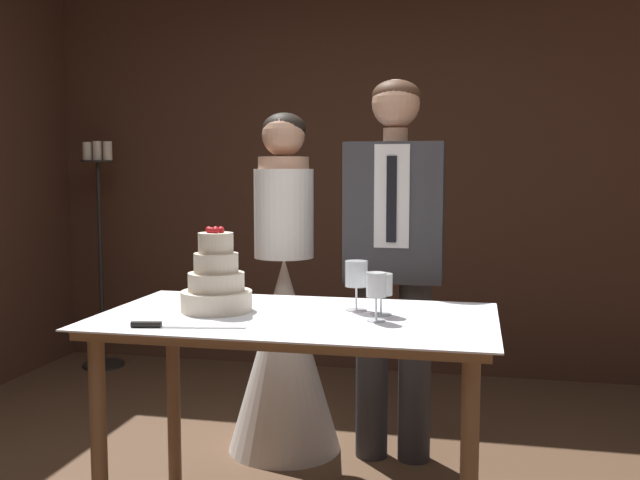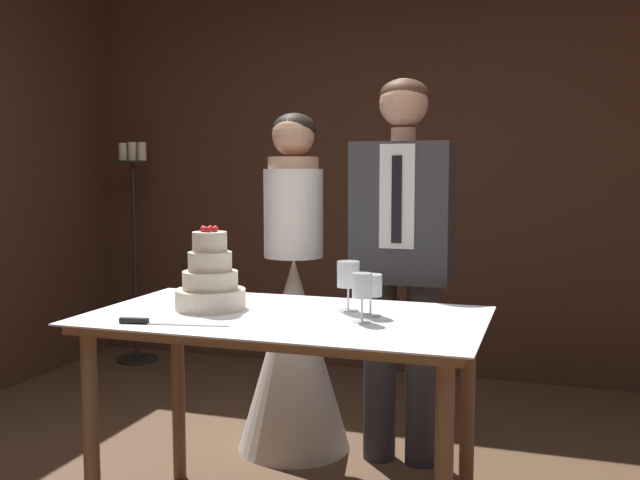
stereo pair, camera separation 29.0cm
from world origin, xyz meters
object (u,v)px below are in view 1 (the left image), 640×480
object	(u,v)px
tiered_cake	(216,283)
wine_glass_middle	(356,276)
bride	(284,328)
wine_glass_far	(381,287)
groom	(394,246)
cake_table	(296,342)
wine_glass_near	(376,288)
cake_knife	(166,325)
candle_stand	(100,253)

from	to	relation	value
tiered_cake	wine_glass_middle	bearing A→B (deg)	13.10
bride	wine_glass_far	bearing A→B (deg)	-52.26
groom	bride	bearing A→B (deg)	179.95
cake_table	groom	world-z (taller)	groom
cake_table	wine_glass_near	distance (m)	0.36
wine_glass_middle	groom	size ratio (longest dim) A/B	0.11
wine_glass_near	wine_glass_far	size ratio (longest dim) A/B	1.13
cake_knife	groom	world-z (taller)	groom
wine_glass_middle	candle_stand	distance (m)	2.75
groom	candle_stand	distance (m)	2.43
wine_glass_middle	wine_glass_far	distance (m)	0.12
candle_stand	groom	bearing A→B (deg)	-28.40
wine_glass_near	tiered_cake	bearing A→B (deg)	174.90
wine_glass_middle	cake_knife	bearing A→B (deg)	-143.24
tiered_cake	candle_stand	world-z (taller)	candle_stand
cake_table	groom	distance (m)	0.88
cake_knife	wine_glass_near	xyz separation A→B (m)	(0.66, 0.25, 0.11)
cake_knife	wine_glass_middle	world-z (taller)	wine_glass_middle
wine_glass_near	bride	size ratio (longest dim) A/B	0.11
bride	tiered_cake	bearing A→B (deg)	-93.49
cake_table	cake_knife	size ratio (longest dim) A/B	3.73
cake_table	wine_glass_far	size ratio (longest dim) A/B	9.42
cake_table	wine_glass_middle	world-z (taller)	wine_glass_middle
cake_table	tiered_cake	size ratio (longest dim) A/B	4.53
wine_glass_far	wine_glass_near	bearing A→B (deg)	-91.23
wine_glass_near	candle_stand	bearing A→B (deg)	137.51
candle_stand	wine_glass_middle	bearing A→B (deg)	-41.23
cake_table	wine_glass_middle	size ratio (longest dim) A/B	7.61
wine_glass_near	bride	xyz separation A→B (m)	(-0.55, 0.83, -0.35)
cake_table	cake_knife	bearing A→B (deg)	-142.06
wine_glass_far	groom	world-z (taller)	groom
wine_glass_near	candle_stand	size ratio (longest dim) A/B	0.11
wine_glass_far	cake_table	bearing A→B (deg)	-165.99
cake_knife	wine_glass_far	size ratio (longest dim) A/B	2.52
groom	wine_glass_middle	bearing A→B (deg)	-95.73
cake_table	bride	size ratio (longest dim) A/B	0.88
tiered_cake	cake_knife	xyz separation A→B (m)	(-0.06, -0.31, -0.10)
cake_knife	bride	bearing A→B (deg)	73.74
tiered_cake	groom	distance (m)	0.96
wine_glass_far	bride	bearing A→B (deg)	127.74
tiered_cake	wine_glass_far	world-z (taller)	tiered_cake
wine_glass_middle	wine_glass_far	xyz separation A→B (m)	(0.10, -0.06, -0.03)
wine_glass_middle	bride	distance (m)	0.88
tiered_cake	wine_glass_middle	size ratio (longest dim) A/B	1.68
cake_table	groom	size ratio (longest dim) A/B	0.81
wine_glass_far	candle_stand	distance (m)	2.86
bride	groom	size ratio (longest dim) A/B	0.92
tiered_cake	groom	bearing A→B (deg)	53.68
tiered_cake	wine_glass_far	xyz separation A→B (m)	(0.60, 0.06, -0.00)
tiered_cake	wine_glass_near	distance (m)	0.60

